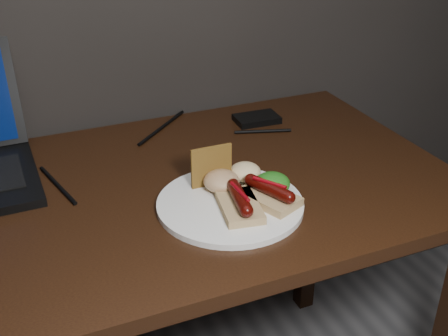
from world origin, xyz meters
name	(u,v)px	position (x,y,z in m)	size (l,w,h in m)	color
desk	(123,233)	(0.00, 1.38, 0.66)	(1.40, 0.70, 0.75)	black
hard_drive	(257,119)	(0.41, 1.61, 0.76)	(0.11, 0.07, 0.02)	black
desk_cables	(89,165)	(-0.03, 1.53, 0.75)	(0.98, 0.40, 0.01)	black
plate	(230,204)	(0.19, 1.26, 0.76)	(0.28, 0.28, 0.01)	white
bread_sausage_center	(240,203)	(0.19, 1.22, 0.78)	(0.09, 0.12, 0.04)	tan
bread_sausage_right	(269,194)	(0.26, 1.23, 0.78)	(0.11, 0.13, 0.04)	tan
crispbread	(211,166)	(0.18, 1.33, 0.80)	(0.09, 0.01, 0.09)	olive
salad_greens	(272,183)	(0.28, 1.26, 0.78)	(0.07, 0.07, 0.04)	#135F13
salsa_mound	(221,181)	(0.19, 1.31, 0.78)	(0.07, 0.07, 0.04)	maroon
coleslaw_mound	(245,172)	(0.25, 1.33, 0.78)	(0.06, 0.06, 0.04)	#EEE8CD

